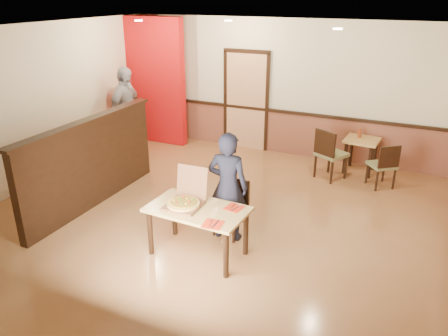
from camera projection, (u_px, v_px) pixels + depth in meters
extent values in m
plane|color=#A76F41|center=(208.00, 222.00, 6.69)|extent=(7.00, 7.00, 0.00)
plane|color=black|center=(205.00, 32.00, 5.63)|extent=(7.00, 7.00, 0.00)
plane|color=beige|center=(283.00, 88.00, 9.10)|extent=(7.00, 0.00, 7.00)
plane|color=beige|center=(26.00, 109.00, 7.52)|extent=(0.00, 7.00, 7.00)
cube|color=brown|center=(280.00, 132.00, 9.43)|extent=(7.00, 0.04, 0.90)
cube|color=black|center=(281.00, 111.00, 9.24)|extent=(7.00, 0.06, 0.06)
cube|color=tan|center=(246.00, 101.00, 9.51)|extent=(0.90, 0.06, 2.10)
cube|color=black|center=(91.00, 164.00, 7.03)|extent=(0.14, 3.00, 1.40)
cube|color=black|center=(86.00, 121.00, 6.76)|extent=(0.20, 3.10, 0.05)
cube|color=#B30C0E|center=(152.00, 81.00, 9.80)|extent=(1.60, 0.20, 2.78)
cylinder|color=beige|center=(139.00, 21.00, 8.04)|extent=(0.14, 0.14, 0.02)
cylinder|color=beige|center=(228.00, 21.00, 8.05)|extent=(0.14, 0.14, 0.02)
cylinder|color=beige|center=(338.00, 29.00, 6.35)|extent=(0.14, 0.14, 0.02)
cube|color=tan|center=(197.00, 209.00, 5.65)|extent=(1.32, 0.79, 0.04)
cylinder|color=black|center=(150.00, 232.00, 5.78)|extent=(0.07, 0.07, 0.65)
cylinder|color=black|center=(174.00, 214.00, 6.26)|extent=(0.07, 0.07, 0.65)
cylinder|color=black|center=(226.00, 254.00, 5.30)|extent=(0.07, 0.07, 0.65)
cylinder|color=black|center=(246.00, 233.00, 5.78)|extent=(0.07, 0.07, 0.65)
cube|color=olive|center=(230.00, 209.00, 6.22)|extent=(0.47, 0.47, 0.05)
cube|color=black|center=(238.00, 190.00, 6.28)|extent=(0.39, 0.10, 0.39)
cylinder|color=black|center=(214.00, 225.00, 6.27)|extent=(0.04, 0.04, 0.35)
cylinder|color=black|center=(227.00, 215.00, 6.53)|extent=(0.04, 0.04, 0.35)
cylinder|color=black|center=(233.00, 231.00, 6.10)|extent=(0.04, 0.04, 0.35)
cylinder|color=black|center=(246.00, 222.00, 6.35)|extent=(0.04, 0.04, 0.35)
cube|color=olive|center=(332.00, 154.00, 8.10)|extent=(0.65, 0.65, 0.06)
cube|color=black|center=(325.00, 143.00, 7.88)|extent=(0.42, 0.25, 0.46)
cylinder|color=black|center=(345.00, 168.00, 8.16)|extent=(0.05, 0.05, 0.42)
cylinder|color=black|center=(332.00, 173.00, 7.94)|extent=(0.05, 0.05, 0.42)
cylinder|color=black|center=(329.00, 162.00, 8.46)|extent=(0.05, 0.05, 0.42)
cylinder|color=black|center=(315.00, 167.00, 8.24)|extent=(0.05, 0.05, 0.42)
cube|color=olive|center=(382.00, 165.00, 7.77)|extent=(0.58, 0.58, 0.05)
cube|color=black|center=(389.00, 157.00, 7.52)|extent=(0.33, 0.27, 0.39)
cylinder|color=black|center=(383.00, 173.00, 8.05)|extent=(0.04, 0.04, 0.36)
cylinder|color=black|center=(394.00, 180.00, 7.74)|extent=(0.04, 0.04, 0.36)
cylinder|color=black|center=(367.00, 174.00, 7.98)|extent=(0.04, 0.04, 0.36)
cylinder|color=black|center=(377.00, 182.00, 7.68)|extent=(0.04, 0.04, 0.36)
cube|color=tan|center=(362.00, 140.00, 8.32)|extent=(0.67, 0.67, 0.04)
cylinder|color=black|center=(345.00, 158.00, 8.36)|extent=(0.07, 0.07, 0.63)
cylinder|color=black|center=(351.00, 151.00, 8.74)|extent=(0.07, 0.07, 0.63)
cylinder|color=black|center=(370.00, 162.00, 8.16)|extent=(0.07, 0.07, 0.63)
cylinder|color=black|center=(375.00, 155.00, 8.53)|extent=(0.07, 0.07, 0.63)
imported|color=black|center=(228.00, 187.00, 6.01)|extent=(0.61, 0.43, 1.58)
imported|color=#9C9BA3|center=(126.00, 111.00, 9.24)|extent=(0.51, 1.11, 1.85)
cube|color=brown|center=(183.00, 206.00, 5.67)|extent=(0.46, 0.46, 0.03)
cube|color=brown|center=(192.00, 182.00, 5.80)|extent=(0.44, 0.10, 0.44)
cylinder|color=#F9C65A|center=(183.00, 203.00, 5.66)|extent=(0.43, 0.43, 0.03)
cube|color=red|center=(213.00, 224.00, 5.25)|extent=(0.26, 0.26, 0.01)
cylinder|color=silver|center=(211.00, 223.00, 5.26)|extent=(0.03, 0.20, 0.01)
cube|color=silver|center=(215.00, 224.00, 5.23)|extent=(0.04, 0.21, 0.00)
cube|color=red|center=(234.00, 208.00, 5.64)|extent=(0.25, 0.25, 0.00)
cylinder|color=silver|center=(232.00, 207.00, 5.65)|extent=(0.03, 0.19, 0.01)
cube|color=silver|center=(236.00, 208.00, 5.63)|extent=(0.04, 0.20, 0.00)
cylinder|color=maroon|center=(359.00, 133.00, 8.37)|extent=(0.07, 0.07, 0.17)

